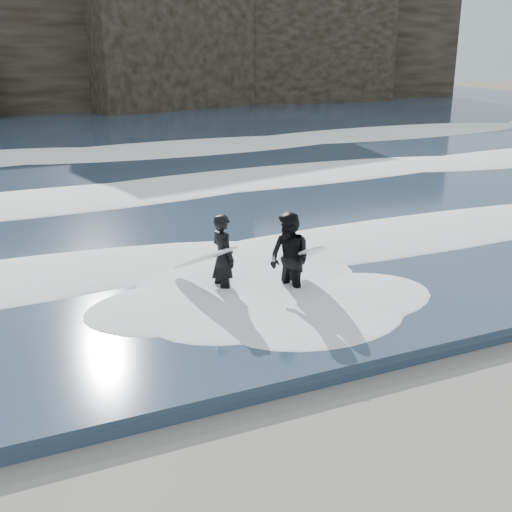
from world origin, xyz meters
The scene contains 8 objects.
ground centered at (0.00, 0.00, 0.00)m, with size 120.00×120.00×0.00m, color #80684F.
sea centered at (0.00, 29.00, 0.15)m, with size 90.00×52.00×0.30m, color #26374F.
headland centered at (0.00, 46.00, 5.00)m, with size 70.00×9.00×10.00m, color black.
foam_near centered at (0.00, 9.00, 0.40)m, with size 60.00×3.20×0.20m, color white.
foam_mid centered at (0.00, 16.00, 0.42)m, with size 60.00×4.00×0.24m, color white.
foam_far centered at (0.00, 25.00, 0.45)m, with size 60.00×4.80×0.30m, color white.
surfer_left centered at (-0.84, 7.00, 0.93)m, with size 1.29×2.14×1.84m.
surfer_right centered at (0.41, 6.23, 0.96)m, with size 1.34×1.80×1.92m.
Camera 1 is at (-5.27, -4.55, 5.16)m, focal length 45.00 mm.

